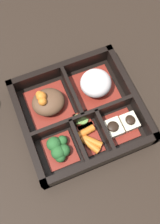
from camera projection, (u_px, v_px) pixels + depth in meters
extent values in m
plane|color=black|center=(80.00, 116.00, 0.60)|extent=(3.00, 3.00, 0.00)
cube|color=black|center=(80.00, 115.00, 0.60)|extent=(0.26, 0.25, 0.01)
cube|color=black|center=(101.00, 161.00, 0.54)|extent=(0.26, 0.01, 0.05)
cube|color=black|center=(61.00, 70.00, 0.62)|extent=(0.26, 0.01, 0.05)
cube|color=black|center=(27.00, 132.00, 0.56)|extent=(0.01, 0.25, 0.05)
cube|color=black|center=(130.00, 93.00, 0.60)|extent=(0.01, 0.25, 0.05)
cube|color=black|center=(83.00, 118.00, 0.57)|extent=(0.23, 0.01, 0.05)
cube|color=black|center=(79.00, 142.00, 0.55)|extent=(0.01, 0.09, 0.05)
cube|color=black|center=(104.00, 132.00, 0.56)|extent=(0.01, 0.09, 0.05)
cube|color=black|center=(72.00, 95.00, 0.60)|extent=(0.01, 0.13, 0.05)
cube|color=maroon|center=(49.00, 106.00, 0.60)|extent=(0.09, 0.10, 0.01)
ellipsoid|color=brown|center=(48.00, 102.00, 0.58)|extent=(0.07, 0.07, 0.04)
sphere|color=orange|center=(41.00, 97.00, 0.56)|extent=(0.02, 0.02, 0.02)
sphere|color=orange|center=(39.00, 95.00, 0.56)|extent=(0.02, 0.02, 0.02)
sphere|color=orange|center=(42.00, 102.00, 0.56)|extent=(0.02, 0.02, 0.02)
cube|color=maroon|center=(95.00, 89.00, 0.61)|extent=(0.09, 0.10, 0.01)
ellipsoid|color=silver|center=(96.00, 83.00, 0.59)|extent=(0.07, 0.07, 0.05)
cube|color=maroon|center=(60.00, 151.00, 0.56)|extent=(0.07, 0.07, 0.01)
sphere|color=#265B28|center=(60.00, 157.00, 0.54)|extent=(0.02, 0.02, 0.02)
sphere|color=#265B28|center=(58.00, 152.00, 0.54)|extent=(0.03, 0.03, 0.03)
sphere|color=#265B28|center=(54.00, 144.00, 0.55)|extent=(0.03, 0.03, 0.03)
sphere|color=#265B28|center=(64.00, 150.00, 0.54)|extent=(0.03, 0.03, 0.03)
sphere|color=#265B28|center=(62.00, 141.00, 0.55)|extent=(0.02, 0.02, 0.02)
cube|color=maroon|center=(91.00, 138.00, 0.57)|extent=(0.04, 0.07, 0.01)
cylinder|color=orange|center=(91.00, 142.00, 0.56)|extent=(0.04, 0.04, 0.01)
cylinder|color=orange|center=(90.00, 145.00, 0.55)|extent=(0.04, 0.05, 0.01)
cylinder|color=orange|center=(85.00, 132.00, 0.56)|extent=(0.04, 0.02, 0.01)
cube|color=maroon|center=(121.00, 127.00, 0.58)|extent=(0.06, 0.07, 0.01)
cube|color=beige|center=(112.00, 129.00, 0.56)|extent=(0.04, 0.04, 0.02)
ellipsoid|color=black|center=(113.00, 126.00, 0.55)|extent=(0.02, 0.02, 0.01)
cube|color=beige|center=(129.00, 122.00, 0.57)|extent=(0.03, 0.04, 0.02)
ellipsoid|color=black|center=(130.00, 120.00, 0.56)|extent=(0.02, 0.02, 0.01)
cube|color=maroon|center=(81.00, 121.00, 0.58)|extent=(0.04, 0.04, 0.01)
cylinder|color=#75A84C|center=(78.00, 120.00, 0.58)|extent=(0.02, 0.02, 0.01)
cylinder|color=#75A84C|center=(78.00, 119.00, 0.58)|extent=(0.02, 0.02, 0.01)
cylinder|color=#75A84C|center=(83.00, 119.00, 0.58)|extent=(0.03, 0.03, 0.01)
cylinder|color=#75A84C|center=(83.00, 118.00, 0.58)|extent=(0.02, 0.02, 0.01)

